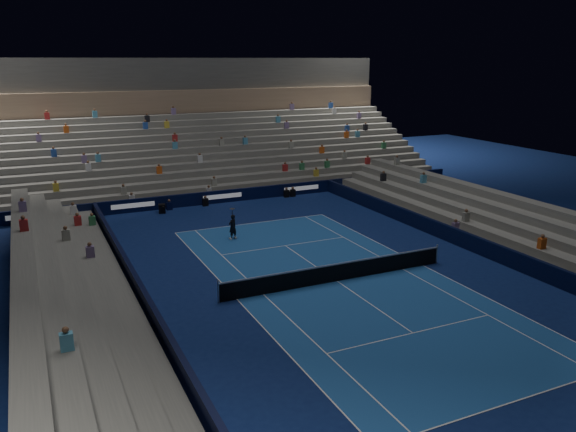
# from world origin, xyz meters

# --- Properties ---
(ground) EXTENTS (90.00, 90.00, 0.00)m
(ground) POSITION_xyz_m (0.00, 0.00, 0.00)
(ground) COLOR #0D1C52
(ground) RESTS_ON ground
(court_surface) EXTENTS (10.97, 23.77, 0.01)m
(court_surface) POSITION_xyz_m (0.00, 0.00, 0.01)
(court_surface) COLOR #1C4F9B
(court_surface) RESTS_ON ground
(sponsor_barrier_far) EXTENTS (44.00, 0.25, 1.00)m
(sponsor_barrier_far) POSITION_xyz_m (0.00, 18.50, 0.50)
(sponsor_barrier_far) COLOR black
(sponsor_barrier_far) RESTS_ON ground
(sponsor_barrier_east) EXTENTS (0.25, 37.00, 1.00)m
(sponsor_barrier_east) POSITION_xyz_m (9.70, 0.00, 0.50)
(sponsor_barrier_east) COLOR black
(sponsor_barrier_east) RESTS_ON ground
(sponsor_barrier_west) EXTENTS (0.25, 37.00, 1.00)m
(sponsor_barrier_west) POSITION_xyz_m (-9.70, 0.00, 0.50)
(sponsor_barrier_west) COLOR black
(sponsor_barrier_west) RESTS_ON ground
(grandstand_main) EXTENTS (44.00, 15.20, 11.20)m
(grandstand_main) POSITION_xyz_m (0.00, 27.90, 3.38)
(grandstand_main) COLOR slate
(grandstand_main) RESTS_ON ground
(grandstand_east) EXTENTS (5.00, 37.00, 2.50)m
(grandstand_east) POSITION_xyz_m (13.17, 0.00, 0.92)
(grandstand_east) COLOR slate
(grandstand_east) RESTS_ON ground
(grandstand_west) EXTENTS (5.00, 37.00, 2.50)m
(grandstand_west) POSITION_xyz_m (-13.17, 0.00, 0.92)
(grandstand_west) COLOR #60605C
(grandstand_west) RESTS_ON ground
(tennis_net) EXTENTS (12.90, 0.10, 1.10)m
(tennis_net) POSITION_xyz_m (0.00, 0.00, 0.50)
(tennis_net) COLOR #B2B2B7
(tennis_net) RESTS_ON ground
(tennis_player) EXTENTS (0.70, 0.59, 1.62)m
(tennis_player) POSITION_xyz_m (-2.46, 9.05, 0.81)
(tennis_player) COLOR black
(tennis_player) RESTS_ON ground
(broadcast_camera) EXTENTS (0.60, 1.01, 0.66)m
(broadcast_camera) POSITION_xyz_m (-5.07, 17.35, 0.34)
(broadcast_camera) COLOR black
(broadcast_camera) RESTS_ON ground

